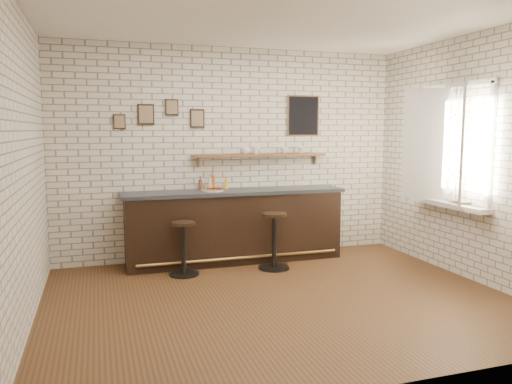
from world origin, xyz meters
The scene contains 21 objects.
ground centered at (0.00, 0.00, 0.00)m, with size 5.00×5.00×0.00m, color brown.
bar_counter centered at (-0.04, 1.70, 0.51)m, with size 3.10×0.65×1.01m.
sandwich_plate centered at (-0.35, 1.67, 1.02)m, with size 0.28×0.28×0.01m, color white.
ciabatta_sandwich centered at (-0.34, 1.67, 1.05)m, with size 0.22×0.16×0.07m.
potato_chips centered at (-0.38, 1.66, 1.02)m, with size 0.27×0.19×0.00m.
bitters_bottle_brown centered at (-0.49, 1.88, 1.09)m, with size 0.06×0.06×0.19m.
bitters_bottle_white centered at (-0.35, 1.88, 1.09)m, with size 0.05×0.05×0.21m.
bitters_bottle_amber centered at (-0.31, 1.88, 1.11)m, with size 0.06×0.06×0.25m.
condiment_bottle_yellow centered at (-0.12, 1.88, 1.08)m, with size 0.05×0.05×0.17m.
bar_stool_left centered at (-0.85, 1.23, 0.37)m, with size 0.40×0.40×0.69m.
bar_stool_right centered at (0.35, 1.15, 0.40)m, with size 0.42×0.42×0.75m.
wall_shelf centered at (0.40, 1.90, 1.48)m, with size 2.00×0.18×0.18m.
shelf_cup_a centered at (0.17, 1.90, 1.55)m, with size 0.12×0.12×0.09m, color white.
shelf_cup_b centered at (0.34, 1.90, 1.55)m, with size 0.11×0.11×0.10m, color white.
shelf_cup_c centered at (0.77, 1.90, 1.55)m, with size 0.12×0.12×0.09m, color white.
shelf_cup_d centered at (1.04, 1.90, 1.55)m, with size 0.10×0.10×0.10m, color white.
back_wall_decor centered at (0.23, 1.98, 2.05)m, with size 2.96×0.02×0.56m.
window_sill centered at (2.40, 0.30, 0.90)m, with size 0.20×1.35×0.06m.
casement_window centered at (2.36, 0.30, 1.65)m, with size 0.40×1.30×1.56m.
book_lower centered at (2.38, 0.16, 0.94)m, with size 0.15×0.20×0.02m, color tan.
book_upper centered at (2.38, 0.13, 0.96)m, with size 0.16×0.21×0.02m, color tan.
Camera 1 is at (-1.86, -4.96, 1.84)m, focal length 35.00 mm.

